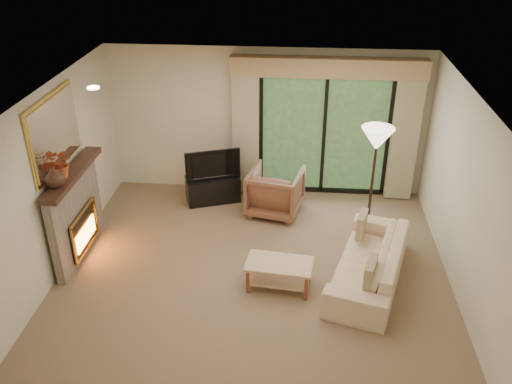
# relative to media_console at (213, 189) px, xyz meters

# --- Properties ---
(floor) EXTENTS (5.50, 5.50, 0.00)m
(floor) POSITION_rel_media_console_xyz_m (0.90, -1.95, -0.23)
(floor) COLOR #866B4F
(floor) RESTS_ON ground
(ceiling) EXTENTS (5.50, 5.50, 0.00)m
(ceiling) POSITION_rel_media_console_xyz_m (0.90, -1.95, 2.37)
(ceiling) COLOR silver
(ceiling) RESTS_ON ground
(wall_back) EXTENTS (5.00, 0.00, 5.00)m
(wall_back) POSITION_rel_media_console_xyz_m (0.90, 0.55, 1.07)
(wall_back) COLOR beige
(wall_back) RESTS_ON ground
(wall_front) EXTENTS (5.00, 0.00, 5.00)m
(wall_front) POSITION_rel_media_console_xyz_m (0.90, -4.45, 1.07)
(wall_front) COLOR beige
(wall_front) RESTS_ON ground
(wall_left) EXTENTS (0.00, 5.00, 5.00)m
(wall_left) POSITION_rel_media_console_xyz_m (-1.85, -1.95, 1.07)
(wall_left) COLOR beige
(wall_left) RESTS_ON ground
(wall_right) EXTENTS (0.00, 5.00, 5.00)m
(wall_right) POSITION_rel_media_console_xyz_m (3.65, -1.95, 1.07)
(wall_right) COLOR beige
(wall_right) RESTS_ON ground
(fireplace) EXTENTS (0.24, 1.70, 1.37)m
(fireplace) POSITION_rel_media_console_xyz_m (-1.73, -1.75, 0.46)
(fireplace) COLOR gray
(fireplace) RESTS_ON floor
(mirror) EXTENTS (0.07, 1.45, 1.02)m
(mirror) POSITION_rel_media_console_xyz_m (-1.81, -1.75, 1.72)
(mirror) COLOR gold
(mirror) RESTS_ON wall_left
(sliding_door) EXTENTS (2.26, 0.10, 2.16)m
(sliding_door) POSITION_rel_media_console_xyz_m (1.90, 0.50, 0.87)
(sliding_door) COLOR black
(sliding_door) RESTS_ON floor
(curtain_left) EXTENTS (0.45, 0.18, 2.35)m
(curtain_left) POSITION_rel_media_console_xyz_m (0.55, 0.39, 0.97)
(curtain_left) COLOR tan
(curtain_left) RESTS_ON floor
(curtain_right) EXTENTS (0.45, 0.18, 2.35)m
(curtain_right) POSITION_rel_media_console_xyz_m (3.25, 0.39, 0.97)
(curtain_right) COLOR tan
(curtain_right) RESTS_ON floor
(cornice) EXTENTS (3.20, 0.24, 0.32)m
(cornice) POSITION_rel_media_console_xyz_m (1.90, 0.41, 2.09)
(cornice) COLOR tan
(cornice) RESTS_ON wall_back
(media_console) EXTENTS (1.00, 0.70, 0.46)m
(media_console) POSITION_rel_media_console_xyz_m (0.00, 0.00, 0.00)
(media_console) COLOR black
(media_console) RESTS_ON floor
(tv) EXTENTS (0.93, 0.44, 0.54)m
(tv) POSITION_rel_media_console_xyz_m (0.00, 0.00, 0.50)
(tv) COLOR black
(tv) RESTS_ON media_console
(armchair) EXTENTS (1.01, 1.03, 0.79)m
(armchair) POSITION_rel_media_console_xyz_m (1.11, -0.31, 0.17)
(armchair) COLOR brown
(armchair) RESTS_ON floor
(sofa) EXTENTS (1.38, 2.26, 0.62)m
(sofa) POSITION_rel_media_console_xyz_m (2.51, -2.06, 0.08)
(sofa) COLOR beige
(sofa) RESTS_ON floor
(pillow_near) EXTENTS (0.22, 0.42, 0.41)m
(pillow_near) POSITION_rel_media_console_xyz_m (2.44, -2.67, 0.30)
(pillow_near) COLOR brown
(pillow_near) RESTS_ON sofa
(pillow_far) EXTENTS (0.20, 0.39, 0.38)m
(pillow_far) POSITION_rel_media_console_xyz_m (2.44, -1.46, 0.29)
(pillow_far) COLOR brown
(pillow_far) RESTS_ON sofa
(coffee_table) EXTENTS (0.94, 0.59, 0.40)m
(coffee_table) POSITION_rel_media_console_xyz_m (1.28, -2.34, -0.03)
(coffee_table) COLOR tan
(coffee_table) RESTS_ON floor
(floor_lamp) EXTENTS (0.58, 0.58, 1.81)m
(floor_lamp) POSITION_rel_media_console_xyz_m (2.61, -0.86, 0.68)
(floor_lamp) COLOR #FEE9CB
(floor_lamp) RESTS_ON floor
(vase) EXTENTS (0.34, 0.34, 0.29)m
(vase) POSITION_rel_media_console_xyz_m (-1.71, -2.21, 1.29)
(vase) COLOR #3A2219
(vase) RESTS_ON fireplace
(branches) EXTENTS (0.47, 0.43, 0.45)m
(branches) POSITION_rel_media_console_xyz_m (-1.71, -1.98, 1.36)
(branches) COLOR #B24A22
(branches) RESTS_ON fireplace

